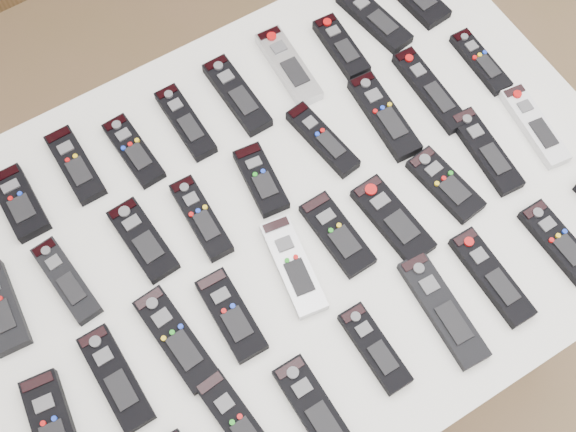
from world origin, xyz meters
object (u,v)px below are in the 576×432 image
remote_5 (237,95)px  remote_18 (480,62)px  remote_17 (430,90)px  remote_31 (240,426)px  remote_13 (201,218)px  remote_33 (375,348)px  remote_6 (289,66)px  remote_11 (67,280)px  remote_12 (143,240)px  remote_15 (322,140)px  remote_19 (53,428)px  remote_24 (337,234)px  remote_2 (75,165)px  remote_10 (0,308)px  remote_22 (231,315)px  remote_8 (374,19)px  remote_20 (116,378)px  remote_3 (134,151)px  remote_14 (261,180)px  remote_4 (185,122)px  remote_7 (341,47)px  remote_16 (384,116)px  table (288,233)px  remote_35 (492,277)px  remote_34 (443,310)px  remote_36 (559,242)px  remote_27 (486,151)px  remote_1 (20,203)px  remote_23 (293,266)px  remote_26 (445,185)px  remote_21 (176,339)px  remote_28 (534,126)px  remote_32 (315,410)px

remote_5 → remote_18: remote_5 is taller
remote_17 → remote_31: (-0.63, -0.35, -0.00)m
remote_13 → remote_33: remote_13 is taller
remote_6 → remote_11: remote_6 is taller
remote_6 → remote_11: 0.59m
remote_12 → remote_15: bearing=-2.9°
remote_19 → remote_24: size_ratio=1.10×
remote_2 → remote_10: 0.29m
remote_19 → remote_22: 0.33m
remote_6 → remote_13: same height
remote_8 → remote_20: 0.86m
remote_3 → remote_14: bearing=-49.4°
remote_4 → remote_13: bearing=-110.8°
remote_7 → remote_16: size_ratio=0.79×
table → remote_6: bearing=58.3°
remote_10 → remote_33: same height
remote_5 → remote_35: 0.58m
remote_5 → remote_34: remote_5 is taller
remote_24 → table: bearing=127.0°
table → remote_36: remote_36 is taller
remote_10 → remote_35: same height
remote_4 → remote_27: 0.57m
remote_1 → remote_23: size_ratio=0.78×
remote_16 → remote_19: same height
remote_26 → remote_12: bearing=153.0°
remote_1 → remote_12: remote_1 is taller
remote_36 → remote_1: bearing=142.8°
remote_5 → remote_22: same height
remote_15 → remote_16: 0.13m
remote_4 → remote_21: bearing=-120.7°
remote_8 → remote_28: same height
remote_12 → remote_26: same height
remote_15 → remote_17: size_ratio=0.84×
remote_8 → remote_17: same height
remote_31 → remote_35: (0.49, -0.01, 0.00)m
remote_11 → remote_20: 0.20m
remote_1 → remote_15: 0.56m
remote_12 → remote_35: remote_35 is taller
remote_1 → remote_6: size_ratio=0.77×
remote_17 → remote_21: (-0.65, -0.18, -0.00)m
remote_32 → remote_35: (0.38, 0.03, -0.00)m
remote_33 → remote_3: bearing=107.3°
remote_4 → remote_23: bearing=-87.0°
remote_22 → remote_33: (0.17, -0.17, -0.00)m
remote_3 → remote_18: bearing=-18.1°
remote_28 → remote_33: (-0.50, -0.19, 0.00)m
remote_3 → remote_10: size_ratio=0.97×
remote_15 → remote_36: remote_15 is taller
remote_16 → remote_21: size_ratio=1.02×
remote_7 → remote_33: 0.61m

